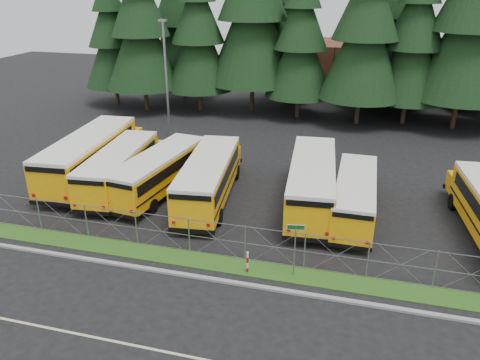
% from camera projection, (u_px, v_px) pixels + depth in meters
% --- Properties ---
extents(ground, '(120.00, 120.00, 0.00)m').
position_uv_depth(ground, '(268.00, 253.00, 24.57)').
color(ground, black).
rests_on(ground, ground).
extents(curb, '(50.00, 0.25, 0.12)m').
position_uv_depth(curb, '(255.00, 286.00, 21.80)').
color(curb, gray).
rests_on(curb, ground).
extents(grass_verge, '(50.00, 1.40, 0.06)m').
position_uv_depth(grass_verge, '(261.00, 270.00, 23.05)').
color(grass_verge, '#214D16').
rests_on(grass_verge, ground).
extents(chainlink_fence, '(44.00, 0.10, 2.00)m').
position_uv_depth(chainlink_fence, '(265.00, 246.00, 23.28)').
color(chainlink_fence, gray).
rests_on(chainlink_fence, ground).
extents(brick_building, '(22.00, 10.00, 6.00)m').
position_uv_depth(brick_building, '(383.00, 69.00, 57.42)').
color(brick_building, brown).
rests_on(brick_building, ground).
extents(bus_0, '(3.92, 12.55, 3.24)m').
position_uv_depth(bus_0, '(92.00, 156.00, 33.21)').
color(bus_0, '#FFB808').
rests_on(bus_0, ground).
extents(bus_1, '(3.49, 10.84, 2.79)m').
position_uv_depth(bus_1, '(121.00, 168.00, 31.71)').
color(bus_1, '#FFB808').
rests_on(bus_1, ground).
extents(bus_2, '(3.87, 10.81, 2.77)m').
position_uv_depth(bus_2, '(162.00, 172.00, 31.09)').
color(bus_2, '#FFB808').
rests_on(bus_2, ground).
extents(bus_3, '(3.95, 11.45, 2.94)m').
position_uv_depth(bus_3, '(210.00, 179.00, 29.86)').
color(bus_3, '#FFB808').
rests_on(bus_3, ground).
extents(bus_5, '(3.75, 11.88, 3.06)m').
position_uv_depth(bus_5, '(312.00, 183.00, 29.11)').
color(bus_5, '#FFB808').
rests_on(bus_5, ground).
extents(bus_6, '(2.38, 9.88, 2.59)m').
position_uv_depth(bus_6, '(355.00, 197.00, 27.85)').
color(bus_6, '#FFB808').
rests_on(bus_6, ground).
extents(street_sign, '(0.83, 0.55, 2.81)m').
position_uv_depth(street_sign, '(295.00, 239.00, 21.85)').
color(street_sign, gray).
rests_on(street_sign, ground).
extents(striped_bollard, '(0.11, 0.11, 1.20)m').
position_uv_depth(striped_bollard, '(247.00, 262.00, 22.64)').
color(striped_bollard, '#B20C0C').
rests_on(striped_bollard, ground).
extents(light_standard, '(0.70, 0.35, 10.14)m').
position_uv_depth(light_standard, '(166.00, 76.00, 40.35)').
color(light_standard, gray).
rests_on(light_standard, ground).
extents(conifer_0, '(6.45, 6.45, 14.26)m').
position_uv_depth(conifer_0, '(111.00, 39.00, 50.76)').
color(conifer_0, black).
rests_on(conifer_0, ground).
extents(conifer_1, '(7.81, 7.81, 17.28)m').
position_uv_depth(conifer_1, '(140.00, 27.00, 47.65)').
color(conifer_1, black).
rests_on(conifer_1, ground).
extents(conifer_2, '(7.13, 7.13, 15.78)m').
position_uv_depth(conifer_2, '(198.00, 35.00, 47.87)').
color(conifer_2, black).
rests_on(conifer_2, ground).
extents(conifer_3, '(9.37, 9.37, 20.72)m').
position_uv_depth(conifer_3, '(253.00, 9.00, 46.89)').
color(conifer_3, black).
rests_on(conifer_3, ground).
extents(conifer_4, '(6.84, 6.84, 15.12)m').
position_uv_depth(conifer_4, '(301.00, 42.00, 45.62)').
color(conifer_4, black).
rests_on(conifer_4, ground).
extents(conifer_5, '(8.04, 8.04, 17.77)m').
position_uv_depth(conifer_5, '(366.00, 30.00, 42.86)').
color(conifer_5, black).
rests_on(conifer_5, ground).
extents(conifer_6, '(7.18, 7.18, 15.88)m').
position_uv_depth(conifer_6, '(414.00, 41.00, 43.28)').
color(conifer_6, black).
rests_on(conifer_6, ground).
extents(conifer_7, '(8.94, 8.94, 19.77)m').
position_uv_depth(conifer_7, '(472.00, 20.00, 41.05)').
color(conifer_7, black).
rests_on(conifer_7, ground).
extents(conifer_10, '(8.38, 8.38, 18.54)m').
position_uv_depth(conifer_10, '(181.00, 17.00, 52.49)').
color(conifer_10, black).
rests_on(conifer_10, ground).
extents(conifer_11, '(6.96, 6.96, 15.40)m').
position_uv_depth(conifer_11, '(286.00, 33.00, 51.39)').
color(conifer_11, black).
rests_on(conifer_11, ground).
extents(conifer_12, '(9.60, 9.60, 21.23)m').
position_uv_depth(conifer_12, '(398.00, 6.00, 47.74)').
color(conifer_12, black).
rests_on(conifer_12, ground).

